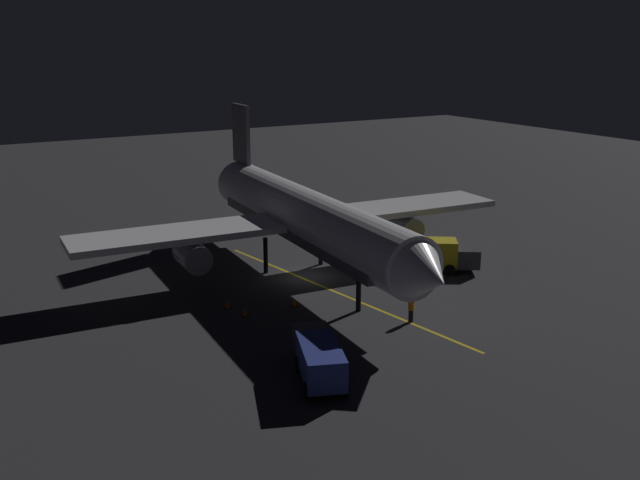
# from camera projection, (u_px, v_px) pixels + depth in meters

# --- Properties ---
(ground_plane) EXTENTS (180.00, 180.00, 0.20)m
(ground_plane) POSITION_uv_depth(u_px,v_px,m) (307.00, 278.00, 56.54)
(ground_plane) COLOR #313134
(apron_guide_stripe) EXTENTS (4.08, 27.47, 0.01)m
(apron_guide_stripe) POSITION_uv_depth(u_px,v_px,m) (335.00, 292.00, 53.25)
(apron_guide_stripe) COLOR gold
(apron_guide_stripe) RESTS_ON ground_plane
(airliner) EXTENTS (35.32, 36.82, 12.27)m
(airliner) POSITION_uv_depth(u_px,v_px,m) (303.00, 217.00, 55.75)
(airliner) COLOR white
(airliner) RESTS_ON ground_plane
(baggage_truck) EXTENTS (4.20, 6.71, 2.17)m
(baggage_truck) POSITION_uv_depth(u_px,v_px,m) (319.00, 358.00, 39.50)
(baggage_truck) COLOR navy
(baggage_truck) RESTS_ON ground_plane
(catering_truck) EXTENTS (5.95, 4.95, 2.60)m
(catering_truck) POSITION_uv_depth(u_px,v_px,m) (438.00, 256.00, 57.59)
(catering_truck) COLOR gold
(catering_truck) RESTS_ON ground_plane
(ground_crew_worker) EXTENTS (0.40, 0.40, 1.74)m
(ground_crew_worker) POSITION_uv_depth(u_px,v_px,m) (411.00, 309.00, 47.37)
(ground_crew_worker) COLOR black
(ground_crew_worker) RESTS_ON ground_plane
(traffic_cone_near_left) EXTENTS (0.50, 0.50, 0.55)m
(traffic_cone_near_left) POSITION_uv_depth(u_px,v_px,m) (227.00, 305.00, 49.98)
(traffic_cone_near_left) COLOR #EA590F
(traffic_cone_near_left) RESTS_ON ground_plane
(traffic_cone_near_right) EXTENTS (0.50, 0.50, 0.55)m
(traffic_cone_near_right) POSITION_uv_depth(u_px,v_px,m) (245.00, 312.00, 48.55)
(traffic_cone_near_right) COLOR #EA590F
(traffic_cone_near_right) RESTS_ON ground_plane
(traffic_cone_under_wing) EXTENTS (0.50, 0.50, 0.55)m
(traffic_cone_under_wing) POSITION_uv_depth(u_px,v_px,m) (294.00, 303.00, 50.34)
(traffic_cone_under_wing) COLOR #EA590F
(traffic_cone_under_wing) RESTS_ON ground_plane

